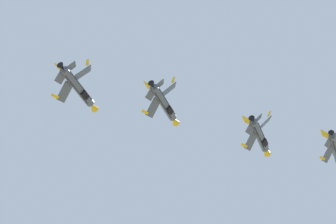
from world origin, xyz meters
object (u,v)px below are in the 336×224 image
object	(u,v)px
fighter_jet_left_wing	(260,136)
fighter_jet_lead	(336,149)
fighter_jet_left_outer	(78,88)
fighter_jet_right_wing	(164,104)

from	to	relation	value
fighter_jet_left_wing	fighter_jet_lead	bearing A→B (deg)	41.57
fighter_jet_left_wing	fighter_jet_left_outer	size ratio (longest dim) A/B	1.00
fighter_jet_lead	fighter_jet_left_wing	world-z (taller)	fighter_jet_lead
fighter_jet_left_wing	fighter_jet_left_outer	distance (m)	42.50
fighter_jet_lead	fighter_jet_left_outer	size ratio (longest dim) A/B	1.00
fighter_jet_lead	fighter_jet_left_outer	bearing A→B (deg)	-137.04
fighter_jet_lead	fighter_jet_right_wing	size ratio (longest dim) A/B	1.00
fighter_jet_left_wing	fighter_jet_right_wing	xyz separation A→B (m)	(-22.89, -2.89, 3.03)
fighter_jet_left_outer	fighter_jet_right_wing	bearing A→B (deg)	46.65
fighter_jet_left_wing	fighter_jet_left_outer	xyz separation A→B (m)	(-41.88, -7.19, 0.65)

